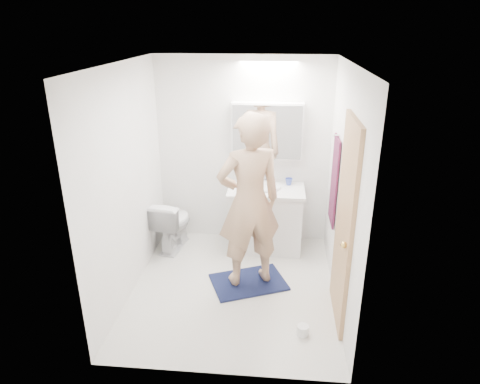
# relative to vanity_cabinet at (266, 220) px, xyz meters

# --- Properties ---
(floor) EXTENTS (2.50, 2.50, 0.00)m
(floor) POSITION_rel_vanity_cabinet_xyz_m (-0.31, -0.96, -0.39)
(floor) COLOR silver
(floor) RESTS_ON ground
(ceiling) EXTENTS (2.50, 2.50, 0.00)m
(ceiling) POSITION_rel_vanity_cabinet_xyz_m (-0.31, -0.96, 2.01)
(ceiling) COLOR white
(ceiling) RESTS_ON floor
(wall_back) EXTENTS (2.50, 0.00, 2.50)m
(wall_back) POSITION_rel_vanity_cabinet_xyz_m (-0.31, 0.29, 0.81)
(wall_back) COLOR white
(wall_back) RESTS_ON floor
(wall_front) EXTENTS (2.50, 0.00, 2.50)m
(wall_front) POSITION_rel_vanity_cabinet_xyz_m (-0.31, -2.21, 0.81)
(wall_front) COLOR white
(wall_front) RESTS_ON floor
(wall_left) EXTENTS (0.00, 2.50, 2.50)m
(wall_left) POSITION_rel_vanity_cabinet_xyz_m (-1.41, -0.96, 0.81)
(wall_left) COLOR white
(wall_left) RESTS_ON floor
(wall_right) EXTENTS (0.00, 2.50, 2.50)m
(wall_right) POSITION_rel_vanity_cabinet_xyz_m (0.79, -0.96, 0.81)
(wall_right) COLOR white
(wall_right) RESTS_ON floor
(vanity_cabinet) EXTENTS (0.90, 0.55, 0.78)m
(vanity_cabinet) POSITION_rel_vanity_cabinet_xyz_m (0.00, 0.00, 0.00)
(vanity_cabinet) COLOR white
(vanity_cabinet) RESTS_ON floor
(countertop) EXTENTS (0.95, 0.58, 0.04)m
(countertop) POSITION_rel_vanity_cabinet_xyz_m (0.00, -0.00, 0.41)
(countertop) COLOR silver
(countertop) RESTS_ON vanity_cabinet
(sink_basin) EXTENTS (0.36, 0.36, 0.03)m
(sink_basin) POSITION_rel_vanity_cabinet_xyz_m (0.00, 0.03, 0.45)
(sink_basin) COLOR silver
(sink_basin) RESTS_ON countertop
(faucet) EXTENTS (0.02, 0.02, 0.16)m
(faucet) POSITION_rel_vanity_cabinet_xyz_m (0.00, 0.22, 0.51)
(faucet) COLOR silver
(faucet) RESTS_ON countertop
(medicine_cabinet) EXTENTS (0.88, 0.14, 0.70)m
(medicine_cabinet) POSITION_rel_vanity_cabinet_xyz_m (-0.01, 0.21, 1.11)
(medicine_cabinet) COLOR white
(medicine_cabinet) RESTS_ON wall_back
(mirror_panel) EXTENTS (0.84, 0.01, 0.66)m
(mirror_panel) POSITION_rel_vanity_cabinet_xyz_m (-0.01, 0.13, 1.11)
(mirror_panel) COLOR silver
(mirror_panel) RESTS_ON medicine_cabinet
(toilet) EXTENTS (0.48, 0.72, 0.68)m
(toilet) POSITION_rel_vanity_cabinet_xyz_m (-1.19, -0.11, -0.05)
(toilet) COLOR white
(toilet) RESTS_ON floor
(bath_rug) EXTENTS (0.95, 0.81, 0.02)m
(bath_rug) POSITION_rel_vanity_cabinet_xyz_m (-0.15, -0.86, -0.38)
(bath_rug) COLOR #151C42
(bath_rug) RESTS_ON floor
(person) EXTENTS (0.82, 0.69, 1.90)m
(person) POSITION_rel_vanity_cabinet_xyz_m (-0.15, -0.86, 0.61)
(person) COLOR tan
(person) RESTS_ON bath_rug
(door) EXTENTS (0.04, 0.80, 2.00)m
(door) POSITION_rel_vanity_cabinet_xyz_m (0.77, -1.31, 0.61)
(door) COLOR tan
(door) RESTS_ON wall_right
(door_knob) EXTENTS (0.06, 0.06, 0.06)m
(door_knob) POSITION_rel_vanity_cabinet_xyz_m (0.73, -1.61, 0.56)
(door_knob) COLOR gold
(door_knob) RESTS_ON door
(towel) EXTENTS (0.02, 0.42, 1.00)m
(towel) POSITION_rel_vanity_cabinet_xyz_m (0.76, -0.41, 0.71)
(towel) COLOR #101533
(towel) RESTS_ON wall_right
(towel_hook) EXTENTS (0.07, 0.02, 0.02)m
(towel_hook) POSITION_rel_vanity_cabinet_xyz_m (0.75, -0.41, 1.23)
(towel_hook) COLOR silver
(towel_hook) RESTS_ON wall_right
(soap_bottle_a) EXTENTS (0.10, 0.10, 0.22)m
(soap_bottle_a) POSITION_rel_vanity_cabinet_xyz_m (-0.28, 0.15, 0.54)
(soap_bottle_a) COLOR #C9BE82
(soap_bottle_a) RESTS_ON countertop
(soap_bottle_b) EXTENTS (0.10, 0.10, 0.17)m
(soap_bottle_b) POSITION_rel_vanity_cabinet_xyz_m (-0.17, 0.18, 0.51)
(soap_bottle_b) COLOR #5584B7
(soap_bottle_b) RESTS_ON countertop
(toothbrush_cup) EXTENTS (0.12, 0.12, 0.09)m
(toothbrush_cup) POSITION_rel_vanity_cabinet_xyz_m (0.28, 0.16, 0.47)
(toothbrush_cup) COLOR #3A50B0
(toothbrush_cup) RESTS_ON countertop
(toilet_paper_roll) EXTENTS (0.11, 0.11, 0.10)m
(toilet_paper_roll) POSITION_rel_vanity_cabinet_xyz_m (0.42, -1.66, -0.34)
(toilet_paper_roll) COLOR white
(toilet_paper_roll) RESTS_ON floor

